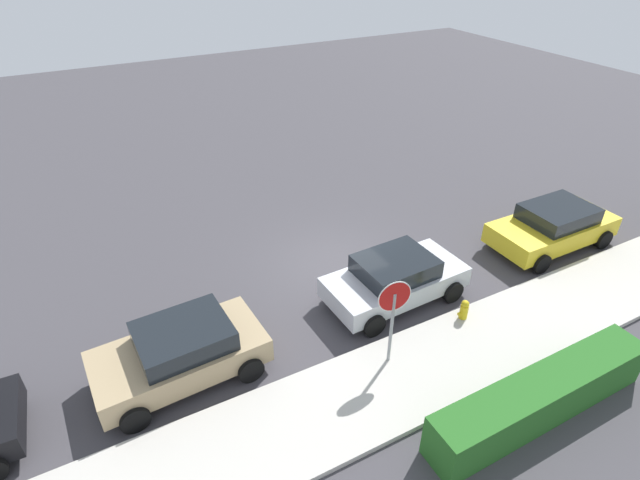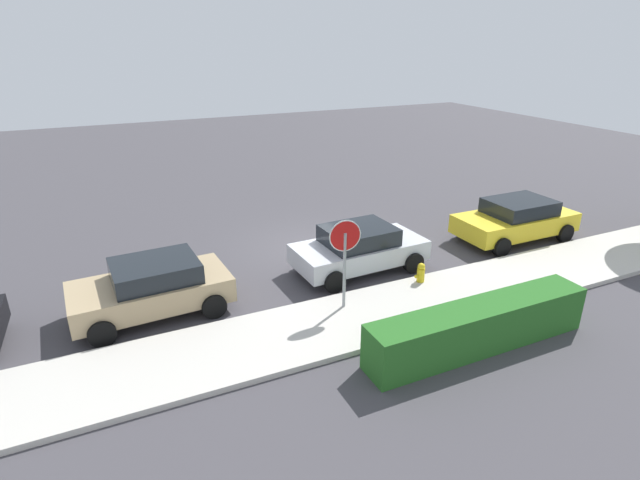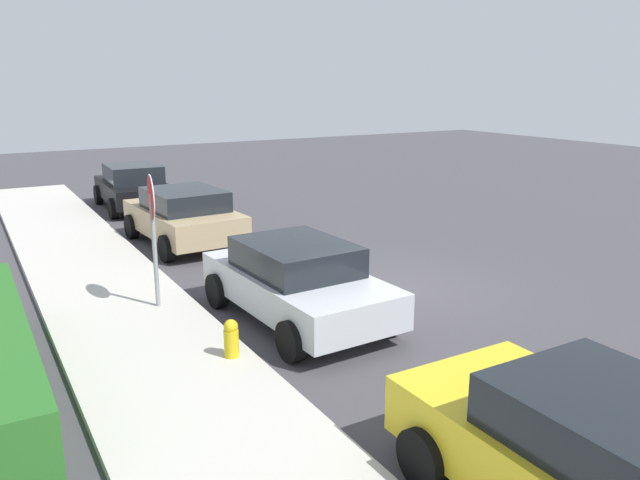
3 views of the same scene
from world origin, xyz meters
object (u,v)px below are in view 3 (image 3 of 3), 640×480
parked_car_yellow (614,468)px  parked_car_black (133,186)px  parked_car_tan (184,216)px  parked_car_silver (297,280)px  fire_hydrant (231,342)px  stop_sign (153,219)px

parked_car_yellow → parked_car_black: size_ratio=1.08×
parked_car_tan → parked_car_black: 5.23m
parked_car_tan → parked_car_silver: bearing=-179.8°
parked_car_silver → fire_hydrant: size_ratio=5.70×
stop_sign → fire_hydrant: size_ratio=3.53×
parked_car_silver → parked_car_black: (11.25, -0.03, 0.01)m
stop_sign → parked_car_silver: (-1.56, -2.00, -1.02)m
parked_car_tan → parked_car_black: size_ratio=1.01×
parked_car_tan → parked_car_yellow: parked_car_yellow is taller
stop_sign → parked_car_yellow: bearing=-166.3°
stop_sign → parked_car_yellow: stop_sign is taller
parked_car_yellow → parked_car_tan: bearing=-0.5°
stop_sign → parked_car_tan: stop_sign is taller
stop_sign → parked_car_black: size_ratio=0.64×
parked_car_tan → fire_hydrant: (-7.11, 1.66, -0.39)m
stop_sign → parked_car_black: bearing=-11.8°
parked_car_silver → parked_car_black: bearing=-0.1°
parked_car_black → fire_hydrant: parked_car_black is taller
parked_car_tan → fire_hydrant: 7.31m
parked_car_black → fire_hydrant: bearing=172.1°
stop_sign → parked_car_silver: bearing=-127.8°
parked_car_silver → fire_hydrant: parked_car_silver is taller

